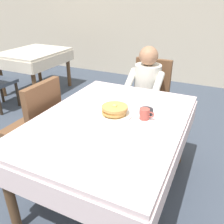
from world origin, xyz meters
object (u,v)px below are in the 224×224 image
Objects in this scene: fork_left_of_plate at (93,112)px; background_table_far at (34,58)px; dining_table_main at (111,128)px; spoon_near_edge at (92,130)px; chair_diner at (149,93)px; knife_right_of_plate at (136,121)px; cup_coffee at (145,114)px; syrup_pitcher at (96,97)px; chair_left_side at (38,122)px; plate_breakfast at (115,115)px; diner_person at (146,86)px; breakfast_stack at (115,110)px; bowl_butter at (146,111)px.

fork_left_of_plate is 0.16× the size of background_table_far.
fork_left_of_plate reaches higher than dining_table_main.
background_table_far is (-2.28, 1.92, -0.12)m from spoon_near_edge.
chair_diner is 6.20× the size of spoon_near_edge.
knife_right_of_plate is 1.33× the size of spoon_near_edge.
cup_coffee is 0.53m from syrup_pitcher.
spoon_near_edge is at bearing -40.11° from background_table_far.
chair_left_side reaches higher than fork_left_of_plate.
cup_coffee is 0.44m from spoon_near_edge.
chair_left_side is at bearing 173.35° from spoon_near_edge.
cup_coffee is at bearing 12.75° from plate_breakfast.
knife_right_of_plate is at bearing -24.24° from syrup_pitcher.
knife_right_of_plate is at bearing 103.40° from diner_person.
cup_coffee is at bearing -32.57° from knife_right_of_plate.
cup_coffee is (0.28, -0.91, 0.11)m from diner_person.
chair_diner is 1.13m from cup_coffee.
knife_right_of_plate is at bearing -6.01° from plate_breakfast.
dining_table_main is 7.12× the size of breakfast_stack.
syrup_pitcher reaches higher than background_table_far.
chair_diner is at bearing 75.98° from syrup_pitcher.
diner_person is 1.00× the size of background_table_far.
bowl_butter is (-0.02, 0.09, -0.02)m from cup_coffee.
cup_coffee is at bearing 60.36° from spoon_near_edge.
diner_person reaches higher than cup_coffee.
cup_coffee is at bearing -14.95° from syrup_pitcher.
plate_breakfast is at bearing 92.58° from diner_person.
fork_left_of_plate is (0.59, 0.03, 0.21)m from chair_left_side.
chair_diner is at bearing -90.00° from diner_person.
background_table_far is (-2.29, 0.53, 0.09)m from chair_diner.
syrup_pitcher is (-0.27, 0.24, 0.13)m from dining_table_main.
chair_diner is at bearing 104.68° from cup_coffee.
plate_breakfast is (0.01, 0.05, 0.10)m from dining_table_main.
bowl_butter reaches higher than background_table_far.
fork_left_of_plate reaches higher than background_table_far.
fork_left_of_plate is (-0.15, -1.13, 0.21)m from chair_diner.
cup_coffee is at bearing -31.78° from background_table_far.
fork_left_of_plate is at bearing -37.84° from background_table_far.
chair_diner reaches higher than syrup_pitcher.
diner_person reaches higher than syrup_pitcher.
chair_left_side is 0.81m from plate_breakfast.
fork_left_of_plate is at bearing -68.03° from syrup_pitcher.
chair_diner is at bearing -11.98° from fork_left_of_plate.
knife_right_of_plate is (-0.03, -0.16, -0.02)m from bowl_butter.
plate_breakfast is 1.40× the size of knife_right_of_plate.
diner_person is 4.00× the size of plate_breakfast.
knife_right_of_plate is 3.02m from background_table_far.
dining_table_main is at bearing 91.99° from diner_person.
spoon_near_edge is at bearing 89.82° from diner_person.
knife_right_of_plate is (0.97, 0.03, 0.21)m from chair_left_side.
syrup_pitcher is 2.52m from background_table_far.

